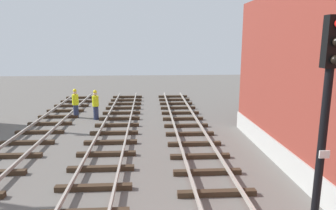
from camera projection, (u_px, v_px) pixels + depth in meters
name	position (u px, v px, depth m)	size (l,w,h in m)	color
signal_mast	(326.00, 108.00, 6.71)	(0.36, 0.40, 5.32)	black
track_worker_foreground	(75.00, 103.00, 19.50)	(0.40, 0.40, 1.87)	#262D4C
track_worker_distant	(96.00, 105.00, 19.04)	(0.40, 0.40, 1.87)	#262D4C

